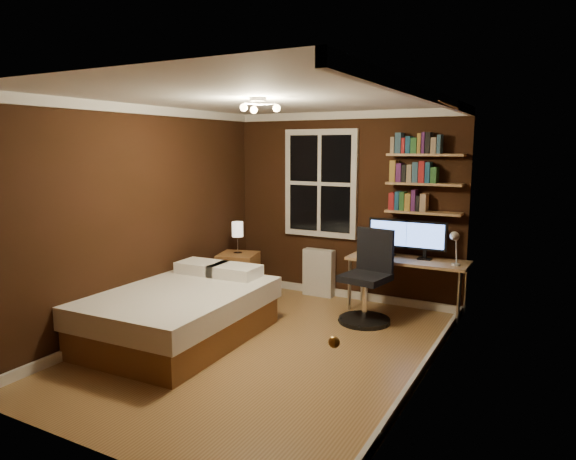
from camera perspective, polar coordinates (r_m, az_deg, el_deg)
The scene contains 24 objects.
floor at distance 5.41m, azimuth -2.53°, elevation -12.98°, with size 4.20×4.20×0.00m, color brown.
wall_back at distance 6.94m, azimuth 6.35°, elevation 2.60°, with size 3.20×0.04×2.50m, color black.
wall_left at distance 6.05m, azimuth -15.73°, elevation 1.33°, with size 0.04×4.20×2.50m, color black.
wall_right at distance 4.48m, azimuth 15.21°, elevation -1.34°, with size 0.04×4.20×2.50m, color black.
ceiling at distance 5.03m, azimuth -2.74°, elevation 14.40°, with size 3.20×4.20×0.02m, color white.
window at distance 7.02m, azimuth 3.62°, elevation 5.17°, with size 1.06×0.06×1.46m, color silver.
door at distance 3.09m, azimuth 8.08°, elevation -10.15°, with size 0.03×0.82×2.05m, color black, non-canonical shape.
door_knob at distance 2.85m, azimuth 5.15°, elevation -12.32°, with size 0.06×0.06×0.06m, color #B68134.
ceiling_fixture at distance 4.94m, azimuth -3.34°, elevation 13.33°, with size 0.44×0.44×0.18m, color beige, non-canonical shape.
bookshelf_lower at distance 6.50m, azimuth 14.80°, elevation 1.90°, with size 0.92×0.22×0.03m, color tan.
books_row_lower at distance 6.49m, azimuth 14.84°, elevation 3.04°, with size 0.42×0.16×0.23m, color maroon, non-canonical shape.
bookshelf_middle at distance 6.47m, azimuth 14.92°, elevation 4.97°, with size 0.92×0.22×0.03m, color tan.
books_row_middle at distance 6.46m, azimuth 14.97°, elevation 6.12°, with size 0.48×0.16×0.23m, color navy, non-canonical shape.
bookshelf_upper at distance 6.45m, azimuth 15.05°, elevation 8.07°, with size 0.92×0.22×0.03m, color tan.
books_row_upper at distance 6.45m, azimuth 15.10°, elevation 9.23°, with size 0.60×0.16×0.23m, color #285E2C, non-canonical shape.
bed at distance 5.68m, azimuth -11.83°, elevation -8.97°, with size 1.51×2.05×0.68m.
nightstand at distance 7.06m, azimuth -5.55°, elevation -5.07°, with size 0.49×0.49×0.62m, color brown.
bedside_lamp at distance 6.94m, azimuth -5.62°, elevation -0.87°, with size 0.15×0.15×0.43m, color white, non-canonical shape.
radiator at distance 7.13m, azimuth 3.45°, elevation -4.74°, with size 0.43×0.15×0.65m, color beige.
desk at distance 6.47m, azimuth 13.14°, elevation -3.68°, with size 1.45×0.54×0.69m.
monitor_left at distance 6.56m, azimuth 11.11°, elevation -0.80°, with size 0.51×0.12×0.47m, color black, non-canonical shape.
monitor_right at distance 6.44m, azimuth 15.01°, elevation -1.13°, with size 0.51×0.12×0.47m, color black, non-canonical shape.
desk_lamp at distance 6.14m, azimuth 18.08°, elevation -1.91°, with size 0.14×0.32×0.44m, color silver, non-canonical shape.
office_chair at distance 6.13m, azimuth 8.82°, elevation -6.18°, with size 0.60×0.60×1.09m.
Camera 1 is at (2.59, -4.29, 2.05)m, focal length 32.00 mm.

